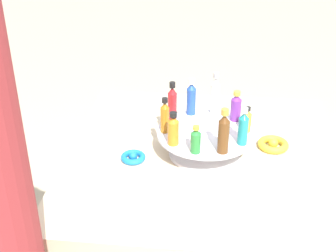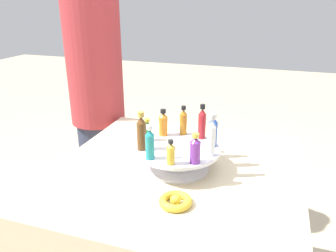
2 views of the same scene
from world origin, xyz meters
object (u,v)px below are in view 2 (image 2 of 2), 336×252
(bottle_green, at_px, (147,131))
(bottle_clear, at_px, (212,137))
(bottle_brown, at_px, (141,132))
(bottle_purple, at_px, (195,149))
(bottle_orange, at_px, (163,123))
(person_figure, at_px, (97,95))
(ribbon_bow_blue, at_px, (179,140))
(bottle_gold, at_px, (171,153))
(display_stand, at_px, (177,156))
(ribbon_bow_gold, at_px, (175,201))
(bottle_teal, at_px, (150,143))
(bottle_amber, at_px, (183,121))
(bottle_red, at_px, (202,123))
(bottle_blue, at_px, (213,131))

(bottle_green, distance_m, bottle_clear, 0.26)
(bottle_brown, height_order, bottle_purple, bottle_brown)
(bottle_orange, xyz_separation_m, person_figure, (-0.38, -0.52, -0.04))
(bottle_purple, bearing_deg, ribbon_bow_blue, -154.87)
(bottle_green, xyz_separation_m, bottle_purple, (0.12, 0.22, 0.01))
(bottle_gold, bearing_deg, display_stand, -173.15)
(ribbon_bow_gold, bearing_deg, bottle_gold, -154.26)
(bottle_green, height_order, bottle_purple, bottle_purple)
(bottle_teal, relative_size, bottle_amber, 1.03)
(bottle_gold, relative_size, bottle_purple, 0.82)
(bottle_orange, height_order, ribbon_bow_blue, bottle_orange)
(bottle_gold, relative_size, bottle_red, 0.62)
(bottle_teal, distance_m, bottle_purple, 0.15)
(bottle_clear, xyz_separation_m, bottle_amber, (-0.15, -0.14, -0.01))
(bottle_orange, bearing_deg, bottle_blue, 78.85)
(bottle_green, height_order, bottle_blue, bottle_blue)
(bottle_gold, bearing_deg, person_figure, -134.30)
(ribbon_bow_gold, height_order, person_figure, person_figure)
(bottle_brown, relative_size, bottle_purple, 1.36)
(bottle_purple, bearing_deg, bottle_teal, -83.15)
(bottle_teal, height_order, person_figure, person_figure)
(display_stand, height_order, bottle_brown, bottle_brown)
(bottle_teal, distance_m, bottle_clear, 0.21)
(bottle_purple, xyz_separation_m, ribbon_bow_gold, (0.13, -0.03, -0.12))
(bottle_gold, relative_size, ribbon_bow_blue, 1.08)
(bottle_red, xyz_separation_m, ribbon_bow_gold, (0.34, -0.00, -0.13))
(bottle_purple, distance_m, bottle_amber, 0.25)
(bottle_red, bearing_deg, display_stand, -29.15)
(bottle_green, distance_m, bottle_red, 0.21)
(bottle_red, distance_m, bottle_amber, 0.08)
(bottle_purple, distance_m, bottle_clear, 0.08)
(bottle_amber, bearing_deg, bottle_purple, 24.85)
(bottle_purple, height_order, ribbon_bow_gold, bottle_purple)
(display_stand, relative_size, bottle_brown, 2.18)
(bottle_blue, height_order, person_figure, person_figure)
(bottle_brown, bearing_deg, ribbon_bow_gold, 46.39)
(bottle_brown, bearing_deg, display_stand, 114.85)
(bottle_teal, relative_size, ribbon_bow_gold, 1.18)
(bottle_orange, distance_m, bottle_green, 0.08)
(ribbon_bow_gold, bearing_deg, bottle_blue, 168.85)
(bottle_teal, relative_size, bottle_red, 0.88)
(bottle_orange, height_order, bottle_brown, bottle_brown)
(bottle_blue, distance_m, bottle_amber, 0.15)
(bottle_green, xyz_separation_m, bottle_gold, (0.15, 0.14, -0.00))
(bottle_clear, distance_m, bottle_blue, 0.08)
(ribbon_bow_blue, bearing_deg, bottle_blue, 46.39)
(bottle_green, distance_m, bottle_purple, 0.25)
(person_figure, bearing_deg, bottle_blue, 7.94)
(bottle_purple, bearing_deg, display_stand, -137.15)
(ribbon_bow_blue, xyz_separation_m, ribbon_bow_gold, (0.45, 0.12, 0.00))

